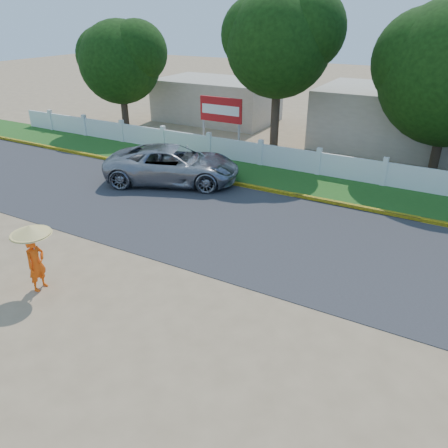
# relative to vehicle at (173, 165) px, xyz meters

# --- Properties ---
(ground) EXTENTS (120.00, 120.00, 0.00)m
(ground) POSITION_rel_vehicle_xyz_m (5.44, -7.05, -0.83)
(ground) COLOR #9E8460
(ground) RESTS_ON ground
(road) EXTENTS (60.00, 7.00, 0.02)m
(road) POSITION_rel_vehicle_xyz_m (5.44, -2.55, -0.82)
(road) COLOR #38383A
(road) RESTS_ON ground
(grass_verge) EXTENTS (60.00, 3.50, 0.03)m
(grass_verge) POSITION_rel_vehicle_xyz_m (5.44, 2.70, -0.81)
(grass_verge) COLOR #2D601E
(grass_verge) RESTS_ON ground
(curb) EXTENTS (40.00, 0.18, 0.16)m
(curb) POSITION_rel_vehicle_xyz_m (5.44, 1.00, -0.75)
(curb) COLOR yellow
(curb) RESTS_ON ground
(fence) EXTENTS (40.00, 0.10, 1.10)m
(fence) POSITION_rel_vehicle_xyz_m (5.44, 4.15, -0.28)
(fence) COLOR silver
(fence) RESTS_ON ground
(building_near) EXTENTS (10.00, 6.00, 3.20)m
(building_near) POSITION_rel_vehicle_xyz_m (8.44, 10.95, 0.77)
(building_near) COLOR #B7AD99
(building_near) RESTS_ON ground
(building_far) EXTENTS (8.00, 5.00, 2.80)m
(building_far) POSITION_rel_vehicle_xyz_m (-4.56, 11.95, 0.57)
(building_far) COLOR #B7AD99
(building_far) RESTS_ON ground
(vehicle) EXTENTS (6.53, 4.81, 1.65)m
(vehicle) POSITION_rel_vehicle_xyz_m (0.00, 0.00, 0.00)
(vehicle) COLOR gray
(vehicle) RESTS_ON ground
(monk_with_parasol) EXTENTS (1.09, 1.09, 1.98)m
(monk_with_parasol) POSITION_rel_vehicle_xyz_m (1.66, -8.83, 0.47)
(monk_with_parasol) COLOR #F6510C
(monk_with_parasol) RESTS_ON ground
(billboard) EXTENTS (2.50, 0.13, 2.95)m
(billboard) POSITION_rel_vehicle_xyz_m (-0.46, 5.24, 1.32)
(billboard) COLOR gray
(billboard) RESTS_ON ground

